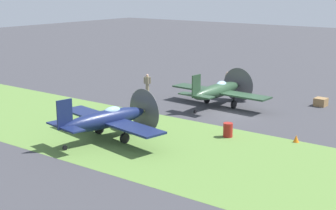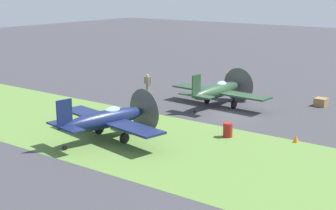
{
  "view_description": "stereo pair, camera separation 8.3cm",
  "coord_description": "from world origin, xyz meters",
  "px_view_note": "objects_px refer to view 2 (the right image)",
  "views": [
    {
      "loc": [
        17.75,
        -31.94,
        9.31
      ],
      "look_at": [
        -2.39,
        -4.94,
        1.17
      ],
      "focal_mm": 53.2,
      "sensor_mm": 36.0,
      "label": 1
    },
    {
      "loc": [
        17.82,
        -31.89,
        9.31
      ],
      "look_at": [
        -2.39,
        -4.94,
        1.17
      ],
      "focal_mm": 53.2,
      "sensor_mm": 36.0,
      "label": 2
    }
  ],
  "objects_px": {
    "ground_crew_chief": "(228,81)",
    "airplane_wingman": "(107,119)",
    "airplane_lead": "(218,90)",
    "ground_crew_mechanic": "(148,83)",
    "supply_crate": "(321,102)",
    "runway_marker_cone": "(296,139)",
    "fuel_drum": "(228,130)"
  },
  "relations": [
    {
      "from": "airplane_wingman",
      "to": "supply_crate",
      "type": "distance_m",
      "value": 18.11
    },
    {
      "from": "airplane_wingman",
      "to": "ground_crew_mechanic",
      "type": "xyz_separation_m",
      "value": [
        -6.48,
        11.91,
        -0.4
      ]
    },
    {
      "from": "ground_crew_mechanic",
      "to": "supply_crate",
      "type": "bearing_deg",
      "value": -11.41
    },
    {
      "from": "airplane_wingman",
      "to": "ground_crew_mechanic",
      "type": "distance_m",
      "value": 13.56
    },
    {
      "from": "ground_crew_chief",
      "to": "fuel_drum",
      "type": "distance_m",
      "value": 14.13
    },
    {
      "from": "runway_marker_cone",
      "to": "supply_crate",
      "type": "bearing_deg",
      "value": 102.1
    },
    {
      "from": "fuel_drum",
      "to": "supply_crate",
      "type": "bearing_deg",
      "value": 81.46
    },
    {
      "from": "fuel_drum",
      "to": "ground_crew_chief",
      "type": "bearing_deg",
      "value": 120.32
    },
    {
      "from": "airplane_lead",
      "to": "runway_marker_cone",
      "type": "relative_size",
      "value": 19.44
    },
    {
      "from": "airplane_lead",
      "to": "ground_crew_mechanic",
      "type": "height_order",
      "value": "airplane_lead"
    },
    {
      "from": "ground_crew_chief",
      "to": "runway_marker_cone",
      "type": "relative_size",
      "value": 3.93
    },
    {
      "from": "supply_crate",
      "to": "fuel_drum",
      "type": "bearing_deg",
      "value": -98.54
    },
    {
      "from": "airplane_wingman",
      "to": "runway_marker_cone",
      "type": "height_order",
      "value": "airplane_wingman"
    },
    {
      "from": "supply_crate",
      "to": "ground_crew_mechanic",
      "type": "bearing_deg",
      "value": -161.81
    },
    {
      "from": "airplane_lead",
      "to": "runway_marker_cone",
      "type": "bearing_deg",
      "value": -27.14
    },
    {
      "from": "ground_crew_chief",
      "to": "supply_crate",
      "type": "xyz_separation_m",
      "value": [
        8.87,
        -0.63,
        -0.59
      ]
    },
    {
      "from": "airplane_lead",
      "to": "supply_crate",
      "type": "relative_size",
      "value": 9.51
    },
    {
      "from": "airplane_wingman",
      "to": "runway_marker_cone",
      "type": "relative_size",
      "value": 20.09
    },
    {
      "from": "supply_crate",
      "to": "runway_marker_cone",
      "type": "bearing_deg",
      "value": -77.9
    },
    {
      "from": "ground_crew_chief",
      "to": "runway_marker_cone",
      "type": "xyz_separation_m",
      "value": [
        11.02,
        -10.66,
        -0.69
      ]
    },
    {
      "from": "supply_crate",
      "to": "runway_marker_cone",
      "type": "distance_m",
      "value": 10.26
    },
    {
      "from": "runway_marker_cone",
      "to": "ground_crew_chief",
      "type": "bearing_deg",
      "value": 135.94
    },
    {
      "from": "airplane_wingman",
      "to": "ground_crew_mechanic",
      "type": "relative_size",
      "value": 5.11
    },
    {
      "from": "airplane_lead",
      "to": "runway_marker_cone",
      "type": "xyz_separation_m",
      "value": [
        8.61,
        -5.08,
        -1.06
      ]
    },
    {
      "from": "ground_crew_chief",
      "to": "ground_crew_mechanic",
      "type": "height_order",
      "value": "same"
    },
    {
      "from": "ground_crew_mechanic",
      "to": "fuel_drum",
      "type": "xyz_separation_m",
      "value": [
        12.18,
        -6.99,
        -0.46
      ]
    },
    {
      "from": "runway_marker_cone",
      "to": "airplane_wingman",
      "type": "bearing_deg",
      "value": -146.1
    },
    {
      "from": "ground_crew_chief",
      "to": "ground_crew_mechanic",
      "type": "distance_m",
      "value": 7.25
    },
    {
      "from": "ground_crew_chief",
      "to": "airplane_wingman",
      "type": "bearing_deg",
      "value": -22.85
    },
    {
      "from": "airplane_wingman",
      "to": "airplane_lead",
      "type": "bearing_deg",
      "value": 95.3
    },
    {
      "from": "ground_crew_mechanic",
      "to": "supply_crate",
      "type": "height_order",
      "value": "ground_crew_mechanic"
    },
    {
      "from": "supply_crate",
      "to": "airplane_lead",
      "type": "bearing_deg",
      "value": -142.5
    }
  ]
}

